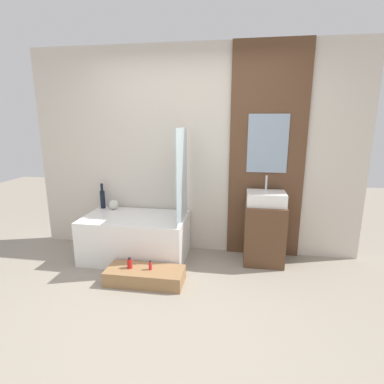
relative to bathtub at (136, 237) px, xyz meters
The scene contains 12 objects.
ground_plane 1.36m from the bathtub, 60.54° to the right, with size 12.00×12.00×0.00m, color gray.
wall_tiled_back 1.29m from the bathtub, 32.59° to the left, with size 4.20×0.06×2.60m, color beige.
wall_wood_accent 1.92m from the bathtub, 13.15° to the left, with size 0.90×0.04×2.60m.
bathtub is the anchor object (origin of this frame).
glass_shower_screen 1.01m from the bathtub, ahead, with size 0.01×0.62×1.08m, color silver.
wooden_step_bench 0.67m from the bathtub, 62.59° to the right, with size 0.83×0.34×0.16m, color #997047.
vanity_cabinet 1.58m from the bathtub, ahead, with size 0.47×0.43×0.73m, color brown.
sink 1.67m from the bathtub, ahead, with size 0.45×0.33×0.33m.
vase_tall_dark 0.74m from the bathtub, 152.39° to the left, with size 0.06×0.06×0.34m.
vase_round_light 0.57m from the bathtub, 146.30° to the left, with size 0.13×0.13×0.13m, color silver.
bottle_soap_primary 0.59m from the bathtub, 77.17° to the right, with size 0.06×0.06×0.12m.
bottle_soap_secondary 0.68m from the bathtub, 57.89° to the right, with size 0.04×0.04×0.10m.
Camera 1 is at (0.59, -2.20, 1.70)m, focal length 28.00 mm.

